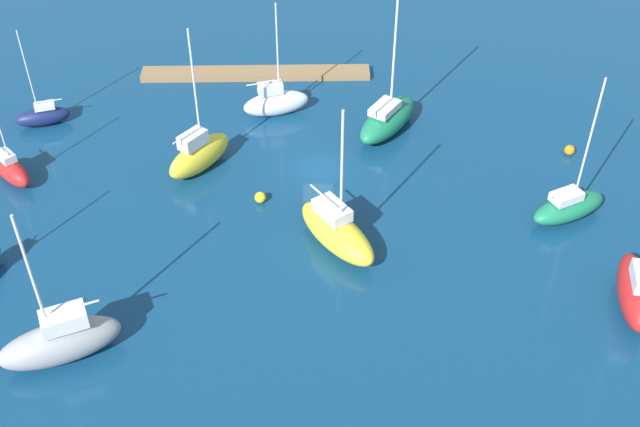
{
  "coord_description": "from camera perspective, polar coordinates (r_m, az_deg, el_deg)",
  "views": [
    {
      "loc": [
        0.83,
        50.72,
        37.53
      ],
      "look_at": [
        0.0,
        7.43,
        1.5
      ],
      "focal_mm": 44.0,
      "sensor_mm": 36.0,
      "label": 1
    }
  ],
  "objects": [
    {
      "name": "sailboat_green_west_end",
      "position": [
        60.48,
        17.62,
        0.49
      ],
      "size": [
        6.61,
        4.71,
        11.74
      ],
      "rotation": [
        0.0,
        0.0,
        3.59
      ],
      "color": "#19724C",
      "rests_on": "water"
    },
    {
      "name": "sailboat_gray_lone_south",
      "position": [
        50.26,
        -18.36,
        -8.77
      ],
      "size": [
        7.79,
        5.18,
        11.46
      ],
      "rotation": [
        0.0,
        0.0,
        0.38
      ],
      "color": "gray",
      "rests_on": "water"
    },
    {
      "name": "water",
      "position": [
        63.1,
        -0.13,
        3.27
      ],
      "size": [
        160.0,
        160.0,
        0.0
      ],
      "primitive_type": "plane",
      "color": "navy",
      "rests_on": "ground"
    },
    {
      "name": "sailboat_red_by_breakwater",
      "position": [
        65.84,
        -21.52,
        2.97
      ],
      "size": [
        4.36,
        4.51,
        8.34
      ],
      "rotation": [
        0.0,
        0.0,
        2.32
      ],
      "color": "red",
      "rests_on": "water"
    },
    {
      "name": "sailboat_yellow_east_end",
      "position": [
        55.09,
        1.22,
        -1.27
      ],
      "size": [
        6.59,
        7.86,
        11.55
      ],
      "rotation": [
        0.0,
        0.0,
        2.18
      ],
      "color": "yellow",
      "rests_on": "water"
    },
    {
      "name": "sailboat_green_far_north",
      "position": [
        67.06,
        4.93,
        6.9
      ],
      "size": [
        6.73,
        8.02,
        13.31
      ],
      "rotation": [
        0.0,
        0.0,
        4.11
      ],
      "color": "#19724C",
      "rests_on": "water"
    },
    {
      "name": "mooring_buoy_orange",
      "position": [
        67.67,
        17.7,
        4.42
      ],
      "size": [
        0.85,
        0.85,
        0.85
      ],
      "primitive_type": "sphere",
      "color": "orange",
      "rests_on": "water"
    },
    {
      "name": "pier_dock",
      "position": [
        75.61,
        -4.69,
        10.13
      ],
      "size": [
        21.54,
        2.13,
        0.6
      ],
      "primitive_type": "cube",
      "color": "olive",
      "rests_on": "ground"
    },
    {
      "name": "sailboat_navy_near_pier",
      "position": [
        72.02,
        -19.52,
        6.72
      ],
      "size": [
        4.89,
        2.9,
        8.93
      ],
      "rotation": [
        0.0,
        0.0,
        0.3
      ],
      "color": "#141E4C",
      "rests_on": "water"
    },
    {
      "name": "sailboat_red_outer_mooring",
      "position": [
        54.58,
        21.92,
        -5.17
      ],
      "size": [
        3.23,
        7.03,
        12.79
      ],
      "rotation": [
        0.0,
        0.0,
        4.52
      ],
      "color": "red",
      "rests_on": "water"
    },
    {
      "name": "sailboat_yellow_lone_north",
      "position": [
        62.98,
        -8.8,
        4.3
      ],
      "size": [
        5.57,
        6.28,
        12.12
      ],
      "rotation": [
        0.0,
        0.0,
        4.04
      ],
      "color": "yellow",
      "rests_on": "water"
    },
    {
      "name": "mooring_buoy_yellow",
      "position": [
        59.65,
        -4.37,
        1.18
      ],
      "size": [
        0.87,
        0.87,
        0.87
      ],
      "primitive_type": "sphere",
      "color": "yellow",
      "rests_on": "water"
    },
    {
      "name": "sailboat_white_off_beacon",
      "position": [
        69.21,
        -3.24,
        8.11
      ],
      "size": [
        6.07,
        3.27,
        10.43
      ],
      "rotation": [
        0.0,
        0.0,
        3.42
      ],
      "color": "white",
      "rests_on": "water"
    }
  ]
}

